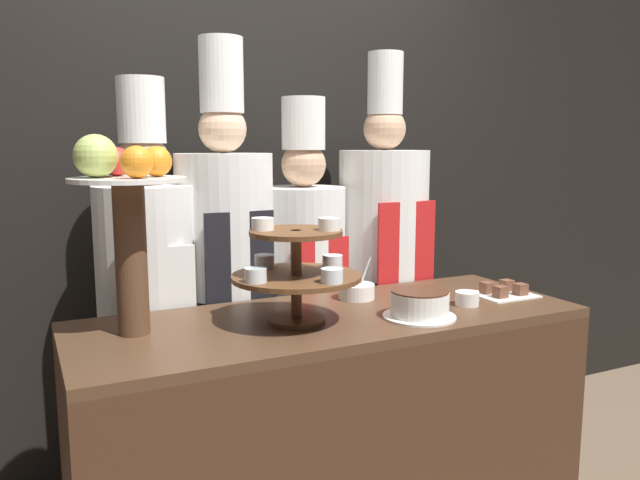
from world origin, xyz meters
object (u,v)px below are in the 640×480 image
fruit_pedestal (125,204)px  chef_left (149,293)px  cup_white (467,299)px  chef_right (383,253)px  tiered_stand (296,267)px  chef_center_left (226,264)px  serving_bowl_far (356,291)px  cake_square_tray (504,291)px  chef_center_right (304,278)px  cake_round (419,305)px

fruit_pedestal → chef_left: (0.14, 0.46, -0.39)m
cup_white → chef_right: 0.64m
tiered_stand → chef_center_left: chef_center_left is taller
chef_left → chef_center_left: (0.31, 0.00, 0.09)m
serving_bowl_far → chef_left: bearing=152.7°
cake_square_tray → chef_center_left: 1.11m
chef_center_left → chef_center_right: chef_center_left is taller
fruit_pedestal → chef_center_left: bearing=45.2°
cake_square_tray → serving_bowl_far: (-0.54, 0.21, 0.01)m
chef_left → chef_right: bearing=0.0°
chef_left → chef_center_left: 0.32m
chef_center_left → chef_center_right: bearing=0.0°
tiered_stand → serving_bowl_far: bearing=30.0°
cake_round → chef_center_right: (-0.12, 0.70, -0.03)m
cake_square_tray → chef_left: (-1.26, 0.58, 0.00)m
chef_right → fruit_pedestal: bearing=-159.2°
cup_white → chef_left: (-1.03, 0.64, -0.01)m
chef_center_right → chef_right: chef_right is taller
fruit_pedestal → cup_white: 1.25m
fruit_pedestal → cake_round: 1.02m
tiered_stand → chef_right: size_ratio=0.22×
fruit_pedestal → chef_right: bearing=20.8°
cake_square_tray → fruit_pedestal: bearing=175.0°
tiered_stand → chef_center_left: (-0.06, 0.56, -0.08)m
cake_square_tray → chef_left: 1.39m
tiered_stand → chef_center_right: bearing=63.2°
tiered_stand → cake_round: (0.40, -0.13, -0.14)m
cup_white → cake_square_tray: size_ratio=0.39×
serving_bowl_far → chef_left: size_ratio=0.09×
chef_center_right → chef_right: bearing=-0.0°
cup_white → chef_center_right: bearing=120.2°
cake_round → serving_bowl_far: bearing=100.7°
fruit_pedestal → cake_round: size_ratio=2.46×
chef_left → chef_center_right: chef_left is taller
serving_bowl_far → chef_right: chef_right is taller
cake_square_tray → chef_center_right: 0.83m
chef_left → chef_right: size_ratio=0.92×
tiered_stand → chef_left: (-0.38, 0.56, -0.17)m
cake_square_tray → serving_bowl_far: serving_bowl_far is taller
fruit_pedestal → cake_square_tray: 1.46m
chef_center_right → fruit_pedestal: bearing=-150.4°
chef_center_left → chef_right: (0.75, -0.00, -0.01)m
cake_round → chef_center_left: size_ratio=0.13×
cake_round → cup_white: (0.25, 0.06, -0.02)m
fruit_pedestal → cake_square_tray: fruit_pedestal is taller
chef_center_right → chef_center_left: bearing=-180.0°
cake_round → chef_right: chef_right is taller
cup_white → chef_left: bearing=148.3°
chef_center_left → cup_white: bearing=-41.5°
cake_round → serving_bowl_far: 0.34m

